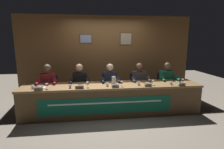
# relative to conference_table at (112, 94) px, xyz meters

# --- Properties ---
(ground_plane) EXTENTS (12.00, 12.00, 0.00)m
(ground_plane) POSITION_rel_conference_table_xyz_m (0.00, 0.12, -0.52)
(ground_plane) COLOR gray
(wall_back_panelled) EXTENTS (5.57, 0.14, 2.60)m
(wall_back_panelled) POSITION_rel_conference_table_xyz_m (0.00, 1.66, 0.78)
(wall_back_panelled) COLOR brown
(wall_back_panelled) RESTS_ON ground_plane
(conference_table) EXTENTS (4.37, 0.81, 0.74)m
(conference_table) POSITION_rel_conference_table_xyz_m (0.00, 0.00, 0.00)
(conference_table) COLOR olive
(conference_table) RESTS_ON ground_plane
(chair_far_left) EXTENTS (0.44, 0.44, 0.89)m
(chair_far_left) POSITION_rel_conference_table_xyz_m (-1.62, 0.71, -0.09)
(chair_far_left) COLOR black
(chair_far_left) RESTS_ON ground_plane
(panelist_far_left) EXTENTS (0.51, 0.48, 1.21)m
(panelist_far_left) POSITION_rel_conference_table_xyz_m (-1.62, 0.51, 0.18)
(panelist_far_left) COLOR black
(panelist_far_left) RESTS_ON ground_plane
(nameplate_far_left) EXTENTS (0.19, 0.06, 0.08)m
(nameplate_far_left) POSITION_rel_conference_table_xyz_m (-1.66, -0.20, 0.26)
(nameplate_far_left) COLOR white
(nameplate_far_left) RESTS_ON conference_table
(juice_glass_far_left) EXTENTS (0.06, 0.06, 0.12)m
(juice_glass_far_left) POSITION_rel_conference_table_xyz_m (-1.50, -0.10, 0.31)
(juice_glass_far_left) COLOR white
(juice_glass_far_left) RESTS_ON conference_table
(water_cup_far_left) EXTENTS (0.06, 0.06, 0.08)m
(water_cup_far_left) POSITION_rel_conference_table_xyz_m (-1.82, -0.05, 0.26)
(water_cup_far_left) COLOR silver
(water_cup_far_left) RESTS_ON conference_table
(chair_left) EXTENTS (0.44, 0.44, 0.89)m
(chair_left) POSITION_rel_conference_table_xyz_m (-0.81, 0.71, -0.09)
(chair_left) COLOR black
(chair_left) RESTS_ON ground_plane
(panelist_left) EXTENTS (0.51, 0.48, 1.21)m
(panelist_left) POSITION_rel_conference_table_xyz_m (-0.81, 0.51, 0.18)
(panelist_left) COLOR black
(panelist_left) RESTS_ON ground_plane
(nameplate_left) EXTENTS (0.20, 0.06, 0.08)m
(nameplate_left) POSITION_rel_conference_table_xyz_m (-0.78, -0.17, 0.26)
(nameplate_left) COLOR white
(nameplate_left) RESTS_ON conference_table
(juice_glass_left) EXTENTS (0.06, 0.06, 0.12)m
(juice_glass_left) POSITION_rel_conference_table_xyz_m (-0.60, -0.07, 0.31)
(juice_glass_left) COLOR white
(juice_glass_left) RESTS_ON conference_table
(water_cup_left) EXTENTS (0.06, 0.06, 0.08)m
(water_cup_left) POSITION_rel_conference_table_xyz_m (-0.99, -0.10, 0.26)
(water_cup_left) COLOR silver
(water_cup_left) RESTS_ON conference_table
(chair_center) EXTENTS (0.44, 0.44, 0.89)m
(chair_center) POSITION_rel_conference_table_xyz_m (0.00, 0.71, -0.09)
(chair_center) COLOR black
(chair_center) RESTS_ON ground_plane
(panelist_center) EXTENTS (0.51, 0.48, 1.21)m
(panelist_center) POSITION_rel_conference_table_xyz_m (0.00, 0.51, 0.18)
(panelist_center) COLOR black
(panelist_center) RESTS_ON ground_plane
(nameplate_center) EXTENTS (0.17, 0.06, 0.08)m
(nameplate_center) POSITION_rel_conference_table_xyz_m (0.04, -0.18, 0.26)
(nameplate_center) COLOR white
(nameplate_center) RESTS_ON conference_table
(juice_glass_center) EXTENTS (0.06, 0.06, 0.12)m
(juice_glass_center) POSITION_rel_conference_table_xyz_m (0.21, -0.10, 0.31)
(juice_glass_center) COLOR white
(juice_glass_center) RESTS_ON conference_table
(water_cup_center) EXTENTS (0.06, 0.06, 0.08)m
(water_cup_center) POSITION_rel_conference_table_xyz_m (-0.13, -0.05, 0.26)
(water_cup_center) COLOR silver
(water_cup_center) RESTS_ON conference_table
(chair_right) EXTENTS (0.44, 0.44, 0.89)m
(chair_right) POSITION_rel_conference_table_xyz_m (0.82, 0.71, -0.09)
(chair_right) COLOR black
(chair_right) RESTS_ON ground_plane
(panelist_right) EXTENTS (0.51, 0.48, 1.21)m
(panelist_right) POSITION_rel_conference_table_xyz_m (0.82, 0.51, 0.18)
(panelist_right) COLOR black
(panelist_right) RESTS_ON ground_plane
(nameplate_right) EXTENTS (0.17, 0.06, 0.08)m
(nameplate_right) POSITION_rel_conference_table_xyz_m (0.83, -0.17, 0.26)
(nameplate_right) COLOR white
(nameplate_right) RESTS_ON conference_table
(juice_glass_right) EXTENTS (0.06, 0.06, 0.12)m
(juice_glass_right) POSITION_rel_conference_table_xyz_m (0.99, -0.06, 0.31)
(juice_glass_right) COLOR white
(juice_glass_right) RESTS_ON conference_table
(water_cup_right) EXTENTS (0.06, 0.06, 0.08)m
(water_cup_right) POSITION_rel_conference_table_xyz_m (0.64, -0.05, 0.26)
(water_cup_right) COLOR silver
(water_cup_right) RESTS_ON conference_table
(chair_far_right) EXTENTS (0.44, 0.44, 0.89)m
(chair_far_right) POSITION_rel_conference_table_xyz_m (1.63, 0.71, -0.09)
(chair_far_right) COLOR black
(chair_far_right) RESTS_ON ground_plane
(panelist_far_right) EXTENTS (0.51, 0.48, 1.21)m
(panelist_far_right) POSITION_rel_conference_table_xyz_m (1.63, 0.51, 0.18)
(panelist_far_right) COLOR black
(panelist_far_right) RESTS_ON ground_plane
(nameplate_far_right) EXTENTS (0.17, 0.06, 0.08)m
(nameplate_far_right) POSITION_rel_conference_table_xyz_m (1.67, -0.20, 0.26)
(nameplate_far_right) COLOR white
(nameplate_far_right) RESTS_ON conference_table
(juice_glass_far_right) EXTENTS (0.06, 0.06, 0.12)m
(juice_glass_far_right) POSITION_rel_conference_table_xyz_m (1.78, -0.04, 0.31)
(juice_glass_far_right) COLOR white
(juice_glass_far_right) RESTS_ON conference_table
(water_cup_far_right) EXTENTS (0.06, 0.06, 0.08)m
(water_cup_far_right) POSITION_rel_conference_table_xyz_m (1.45, -0.10, 0.26)
(water_cup_far_right) COLOR silver
(water_cup_far_right) RESTS_ON conference_table
(water_pitcher_central) EXTENTS (0.15, 0.10, 0.21)m
(water_pitcher_central) POSITION_rel_conference_table_xyz_m (0.05, 0.15, 0.32)
(water_pitcher_central) COLOR silver
(water_pitcher_central) RESTS_ON conference_table
(document_stack_far_left) EXTENTS (0.23, 0.18, 0.01)m
(document_stack_far_left) POSITION_rel_conference_table_xyz_m (-1.65, -0.00, 0.23)
(document_stack_far_left) COLOR white
(document_stack_far_left) RESTS_ON conference_table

